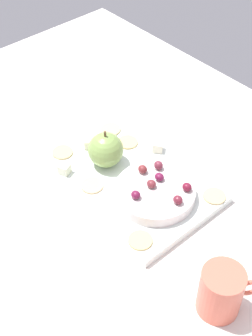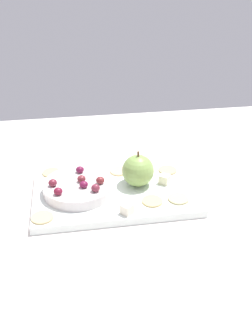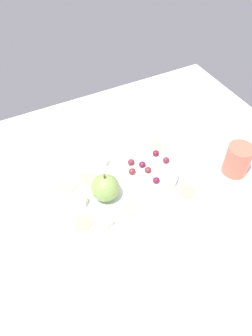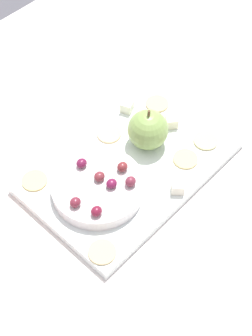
{
  "view_description": "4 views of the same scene",
  "coord_description": "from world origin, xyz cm",
  "px_view_note": "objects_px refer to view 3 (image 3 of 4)",
  "views": [
    {
      "loc": [
        57.39,
        -45.34,
        79.43
      ],
      "look_at": [
        5.16,
        0.84,
        11.54
      ],
      "focal_mm": 52.59,
      "sensor_mm": 36.0,
      "label": 1
    },
    {
      "loc": [
        12.34,
        75.29,
        52.94
      ],
      "look_at": [
        0.27,
        1.87,
        11.42
      ],
      "focal_mm": 39.57,
      "sensor_mm": 36.0,
      "label": 2
    },
    {
      "loc": [
        -22.24,
        -47.99,
        76.51
      ],
      "look_at": [
        5.31,
        5.45,
        10.71
      ],
      "focal_mm": 34.93,
      "sensor_mm": 36.0,
      "label": 3
    },
    {
      "loc": [
        43.57,
        39.75,
        79.12
      ],
      "look_at": [
        5.57,
        4.11,
        8.78
      ],
      "focal_mm": 53.48,
      "sensor_mm": 36.0,
      "label": 4
    }
  ],
  "objects_px": {
    "grape_1": "(131,162)",
    "grape_4": "(132,171)",
    "cheese_cube_0": "(108,223)",
    "cracker_4": "(89,179)",
    "cheese_cube_1": "(104,162)",
    "grape_6": "(142,164)",
    "cracker_1": "(129,209)",
    "cracker_3": "(83,223)",
    "cracker_0": "(69,186)",
    "cracker_5": "(187,191)",
    "platter": "(124,188)",
    "grape_0": "(156,153)",
    "grape_5": "(166,160)",
    "cup": "(237,160)",
    "apple_whole": "(105,187)",
    "grape_2": "(156,180)",
    "grape_3": "(148,170)",
    "cheese_cube_2": "(83,201)",
    "cracker_2": "(157,147)",
    "serving_dish": "(149,173)"
  },
  "relations": [
    {
      "from": "cracker_4",
      "to": "grape_2",
      "type": "bearing_deg",
      "value": -36.9
    },
    {
      "from": "grape_0",
      "to": "cup",
      "type": "distance_m",
      "value": 0.23
    },
    {
      "from": "grape_3",
      "to": "cracker_4",
      "type": "bearing_deg",
      "value": 154.72
    },
    {
      "from": "cracker_4",
      "to": "cracker_5",
      "type": "height_order",
      "value": "same"
    },
    {
      "from": "cracker_2",
      "to": "serving_dish",
      "type": "bearing_deg",
      "value": -131.81
    },
    {
      "from": "apple_whole",
      "to": "cheese_cube_1",
      "type": "relative_size",
      "value": 3.44
    },
    {
      "from": "cheese_cube_1",
      "to": "grape_0",
      "type": "relative_size",
      "value": 1.13
    },
    {
      "from": "cracker_0",
      "to": "cracker_3",
      "type": "relative_size",
      "value": 1.0
    },
    {
      "from": "apple_whole",
      "to": "cracker_1",
      "type": "height_order",
      "value": "apple_whole"
    },
    {
      "from": "cracker_4",
      "to": "grape_6",
      "type": "distance_m",
      "value": 0.16
    },
    {
      "from": "cracker_5",
      "to": "cracker_0",
      "type": "bearing_deg",
      "value": 149.49
    },
    {
      "from": "cheese_cube_0",
      "to": "grape_1",
      "type": "xyz_separation_m",
      "value": [
        0.14,
        0.14,
        0.02
      ]
    },
    {
      "from": "platter",
      "to": "cracker_4",
      "type": "relative_size",
      "value": 8.14
    },
    {
      "from": "cheese_cube_2",
      "to": "cheese_cube_0",
      "type": "bearing_deg",
      "value": -71.78
    },
    {
      "from": "cracker_1",
      "to": "cracker_4",
      "type": "xyz_separation_m",
      "value": [
        -0.05,
        0.14,
        0.0
      ]
    },
    {
      "from": "serving_dish",
      "to": "grape_5",
      "type": "relative_size",
      "value": 8.31
    },
    {
      "from": "cracker_5",
      "to": "cup",
      "type": "distance_m",
      "value": 0.18
    },
    {
      "from": "cracker_2",
      "to": "cracker_5",
      "type": "relative_size",
      "value": 1.0
    },
    {
      "from": "cracker_4",
      "to": "cracker_5",
      "type": "relative_size",
      "value": 1.0
    },
    {
      "from": "grape_1",
      "to": "grape_5",
      "type": "distance_m",
      "value": 0.1
    },
    {
      "from": "grape_4",
      "to": "cracker_1",
      "type": "bearing_deg",
      "value": -122.46
    },
    {
      "from": "cracker_1",
      "to": "grape_6",
      "type": "distance_m",
      "value": 0.14
    },
    {
      "from": "cracker_4",
      "to": "cup",
      "type": "relative_size",
      "value": 0.48
    },
    {
      "from": "platter",
      "to": "cracker_1",
      "type": "relative_size",
      "value": 8.14
    },
    {
      "from": "cracker_1",
      "to": "grape_4",
      "type": "distance_m",
      "value": 0.11
    },
    {
      "from": "serving_dish",
      "to": "grape_4",
      "type": "distance_m",
      "value": 0.05
    },
    {
      "from": "cheese_cube_2",
      "to": "grape_5",
      "type": "xyz_separation_m",
      "value": [
        0.26,
        0.01,
        0.02
      ]
    },
    {
      "from": "grape_5",
      "to": "cheese_cube_0",
      "type": "bearing_deg",
      "value": -156.64
    },
    {
      "from": "grape_1",
      "to": "grape_4",
      "type": "relative_size",
      "value": 1.0
    },
    {
      "from": "cheese_cube_0",
      "to": "cracker_4",
      "type": "relative_size",
      "value": 0.48
    },
    {
      "from": "grape_0",
      "to": "grape_1",
      "type": "distance_m",
      "value": 0.08
    },
    {
      "from": "cracker_3",
      "to": "grape_0",
      "type": "xyz_separation_m",
      "value": [
        0.27,
        0.1,
        0.03
      ]
    },
    {
      "from": "cheese_cube_1",
      "to": "grape_6",
      "type": "bearing_deg",
      "value": -42.94
    },
    {
      "from": "cheese_cube_0",
      "to": "grape_1",
      "type": "distance_m",
      "value": 0.2
    },
    {
      "from": "grape_6",
      "to": "grape_1",
      "type": "bearing_deg",
      "value": 139.07
    },
    {
      "from": "cracker_5",
      "to": "cheese_cube_2",
      "type": "bearing_deg",
      "value": 160.97
    },
    {
      "from": "apple_whole",
      "to": "grape_2",
      "type": "height_order",
      "value": "apple_whole"
    },
    {
      "from": "apple_whole",
      "to": "grape_4",
      "type": "height_order",
      "value": "apple_whole"
    },
    {
      "from": "cheese_cube_0",
      "to": "cracker_2",
      "type": "bearing_deg",
      "value": 35.82
    },
    {
      "from": "platter",
      "to": "grape_4",
      "type": "distance_m",
      "value": 0.05
    },
    {
      "from": "cracker_5",
      "to": "grape_4",
      "type": "relative_size",
      "value": 2.36
    },
    {
      "from": "cracker_0",
      "to": "grape_6",
      "type": "distance_m",
      "value": 0.21
    },
    {
      "from": "apple_whole",
      "to": "cracker_1",
      "type": "relative_size",
      "value": 1.64
    },
    {
      "from": "cracker_1",
      "to": "cracker_3",
      "type": "relative_size",
      "value": 1.0
    },
    {
      "from": "cracker_3",
      "to": "cracker_0",
      "type": "bearing_deg",
      "value": 85.51
    },
    {
      "from": "cracker_2",
      "to": "grape_6",
      "type": "relative_size",
      "value": 2.36
    },
    {
      "from": "cracker_1",
      "to": "cup",
      "type": "height_order",
      "value": "cup"
    },
    {
      "from": "cheese_cube_1",
      "to": "grape_4",
      "type": "relative_size",
      "value": 1.13
    },
    {
      "from": "cheese_cube_1",
      "to": "grape_5",
      "type": "distance_m",
      "value": 0.18
    },
    {
      "from": "cheese_cube_1",
      "to": "cracker_2",
      "type": "relative_size",
      "value": 0.48
    }
  ]
}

